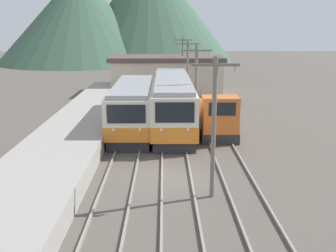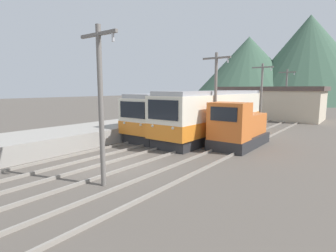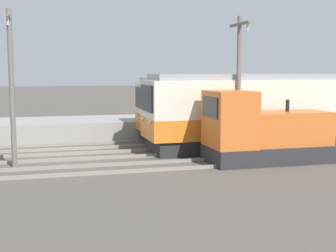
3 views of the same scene
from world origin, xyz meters
name	(u,v)px [view 1 (image 1 of 3)]	position (x,y,z in m)	size (l,w,h in m)	color
ground_plane	(172,177)	(0.00, 0.00, 0.00)	(200.00, 200.00, 0.00)	#564F47
platform_left	(47,168)	(-6.25, 0.00, 0.52)	(4.50, 54.00, 1.04)	gray
track_left	(121,176)	(-2.60, 0.00, 0.07)	(1.54, 60.00, 0.14)	gray
track_center	(176,176)	(0.20, 0.00, 0.07)	(1.54, 60.00, 0.14)	gray
track_right	(236,176)	(3.20, 0.00, 0.07)	(1.54, 60.00, 0.14)	gray
commuter_train_left	(133,109)	(-2.60, 8.83, 1.61)	(2.84, 10.42, 3.45)	#28282B
commuter_train_center	(172,104)	(0.20, 10.32, 1.70)	(2.84, 13.97, 3.66)	#28282B
shunting_locomotive	(217,119)	(3.20, 7.68, 1.21)	(2.40, 5.27, 3.00)	#28282B
catenary_mast_near	(214,122)	(1.71, -2.32, 3.40)	(2.00, 0.20, 6.18)	slate
catenary_mast_mid	(196,88)	(1.71, 7.22, 3.40)	(2.00, 0.20, 6.18)	slate
catenary_mast_far	(188,71)	(1.71, 16.76, 3.40)	(2.00, 0.20, 6.18)	slate
catenary_mast_distant	(183,62)	(1.71, 26.30, 3.40)	(2.00, 0.20, 6.18)	slate
station_building	(167,74)	(-0.09, 26.00, 2.06)	(12.60, 6.30, 4.07)	beige
mountain_backdrop	(122,11)	(-9.20, 67.55, 10.39)	(48.82, 39.97, 22.70)	#3D5B47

